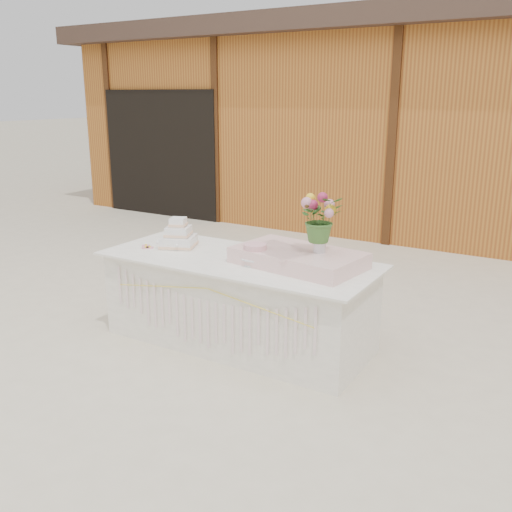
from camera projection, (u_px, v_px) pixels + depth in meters
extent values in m
plane|color=beige|center=(239.00, 342.00, 5.06)|extent=(80.00, 80.00, 0.00)
cube|color=#A76723|center=(430.00, 132.00, 9.60)|extent=(12.00, 4.00, 3.00)
cube|color=#38271F|center=(439.00, 28.00, 9.15)|extent=(12.60, 4.60, 0.30)
cube|color=black|center=(160.00, 154.00, 10.13)|extent=(2.40, 0.08, 2.20)
cube|color=white|center=(238.00, 302.00, 4.96)|extent=(2.28, 0.88, 0.75)
cube|color=white|center=(238.00, 260.00, 4.86)|extent=(2.40, 1.00, 0.02)
cube|color=white|center=(179.00, 241.00, 5.22)|extent=(0.38, 0.38, 0.10)
cube|color=#FFC7A1|center=(179.00, 245.00, 5.23)|extent=(0.39, 0.39, 0.02)
cube|color=white|center=(178.00, 231.00, 5.20)|extent=(0.27, 0.27, 0.09)
cube|color=#FFC7A1|center=(178.00, 234.00, 5.20)|extent=(0.29, 0.29, 0.02)
cube|color=white|center=(178.00, 222.00, 5.17)|extent=(0.18, 0.18, 0.08)
cube|color=#FFC7A1|center=(178.00, 224.00, 5.18)|extent=(0.19, 0.19, 0.02)
cylinder|color=silver|center=(255.00, 264.00, 4.68)|extent=(0.21, 0.21, 0.01)
cylinder|color=silver|center=(255.00, 261.00, 4.68)|extent=(0.06, 0.06, 0.04)
cylinder|color=silver|center=(255.00, 258.00, 4.67)|extent=(0.24, 0.24, 0.01)
cylinder|color=#D3989E|center=(255.00, 251.00, 4.65)|extent=(0.19, 0.19, 0.11)
cube|color=beige|center=(298.00, 258.00, 4.64)|extent=(1.10, 0.73, 0.13)
cylinder|color=silver|center=(320.00, 244.00, 4.55)|extent=(0.10, 0.10, 0.14)
imported|color=#396628|center=(321.00, 213.00, 4.48)|extent=(0.44, 0.44, 0.37)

